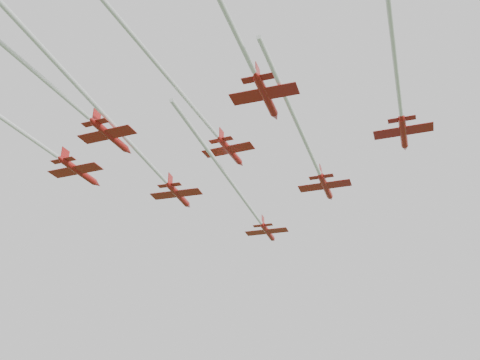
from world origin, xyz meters
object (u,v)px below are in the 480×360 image
at_px(jet_lead, 250,207).
at_px(jet_row3_right, 397,77).
at_px(jet_row2_left, 138,151).
at_px(jet_row3_left, 25,134).
at_px(jet_row2_right, 314,162).
at_px(jet_row3_mid, 190,104).
at_px(jet_row4_right, 245,53).
at_px(jet_row4_left, 60,93).

xyz_separation_m(jet_lead, jet_row3_right, (30.41, -24.68, 2.55)).
distance_m(jet_lead, jet_row2_left, 24.10).
bearing_deg(jet_row3_left, jet_lead, 53.16).
xyz_separation_m(jet_row2_right, jet_row3_mid, (-10.53, -21.16, 0.77)).
height_order(jet_row3_left, jet_row3_mid, jet_row3_left).
height_order(jet_row3_left, jet_row4_right, jet_row3_left).
bearing_deg(jet_row3_right, jet_row3_left, -176.74).
xyz_separation_m(jet_row2_right, jet_row4_left, (-23.61, -31.11, -0.14)).
relative_size(jet_row2_left, jet_row4_left, 1.33).
relative_size(jet_lead, jet_row2_left, 0.83).
height_order(jet_row3_mid, jet_row4_left, jet_row3_mid).
bearing_deg(jet_row2_right, jet_row4_right, -94.17).
bearing_deg(jet_lead, jet_row2_left, -120.54).
relative_size(jet_lead, jet_row3_right, 0.97).
height_order(jet_lead, jet_row4_left, jet_row4_left).
relative_size(jet_row2_left, jet_row3_left, 1.18).
distance_m(jet_row3_mid, jet_row3_right, 26.54).
relative_size(jet_row3_left, jet_row3_mid, 1.01).
bearing_deg(jet_row2_right, jet_row4_left, -132.96).
bearing_deg(jet_row4_right, jet_row3_right, 35.24).
bearing_deg(jet_row3_right, jet_lead, 135.14).
distance_m(jet_row3_mid, jet_row4_right, 13.68).
relative_size(jet_row3_mid, jet_row3_right, 0.98).
relative_size(jet_row3_left, jet_row4_right, 1.30).
bearing_deg(jet_row2_right, jet_row3_right, -51.18).
xyz_separation_m(jet_row3_mid, jet_row4_right, (11.33, -7.59, -1.11)).
xyz_separation_m(jet_row3_left, jet_row4_right, (37.39, -4.80, -1.34)).
relative_size(jet_row3_mid, jet_row4_left, 1.11).
relative_size(jet_row3_left, jet_row3_right, 1.00).
relative_size(jet_row2_right, jet_row3_mid, 0.84).
xyz_separation_m(jet_lead, jet_row4_left, (-8.64, -40.13, 1.55)).
xyz_separation_m(jet_row2_left, jet_row2_right, (24.37, 13.02, -0.93)).
height_order(jet_lead, jet_row3_right, jet_row3_right).
bearing_deg(jet_row2_right, jet_row2_left, -157.64).
height_order(jet_lead, jet_row2_right, jet_row2_right).
height_order(jet_lead, jet_row4_right, jet_row4_right).
distance_m(jet_row4_left, jet_row4_right, 24.53).
xyz_separation_m(jet_row4_left, jet_row4_right, (24.41, 2.36, -0.20)).
relative_size(jet_row4_left, jet_row4_right, 1.15).
distance_m(jet_row2_right, jet_row3_mid, 23.65).
distance_m(jet_row3_mid, jet_row4_left, 16.47).
xyz_separation_m(jet_row2_left, jet_row3_left, (-12.22, -10.93, 0.08)).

